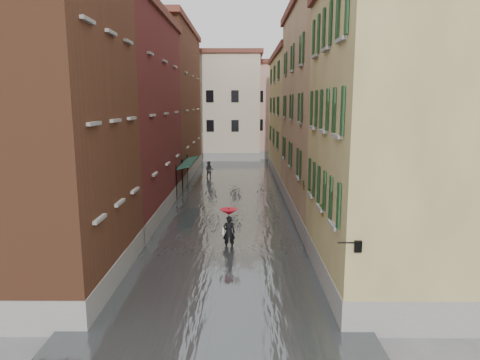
{
  "coord_description": "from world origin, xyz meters",
  "views": [
    {
      "loc": [
        0.87,
        -18.32,
        7.25
      ],
      "look_at": [
        0.75,
        5.11,
        3.0
      ],
      "focal_mm": 32.0,
      "sensor_mm": 36.0,
      "label": 1
    }
  ],
  "objects": [
    {
      "name": "ground",
      "position": [
        0.0,
        0.0,
        0.0
      ],
      "size": [
        120.0,
        120.0,
        0.0
      ],
      "primitive_type": "plane",
      "color": "#5E5E60",
      "rests_on": "ground"
    },
    {
      "name": "floodwater",
      "position": [
        0.0,
        13.0,
        0.1
      ],
      "size": [
        10.0,
        60.0,
        0.2
      ],
      "primitive_type": "cube",
      "color": "#4F5457",
      "rests_on": "ground"
    },
    {
      "name": "building_left_near",
      "position": [
        -7.0,
        -2.0,
        6.5
      ],
      "size": [
        6.0,
        8.0,
        13.0
      ],
      "primitive_type": "cube",
      "color": "brown",
      "rests_on": "ground"
    },
    {
      "name": "building_left_mid",
      "position": [
        -7.0,
        9.0,
        6.25
      ],
      "size": [
        6.0,
        14.0,
        12.5
      ],
      "primitive_type": "cube",
      "color": "#581E1B",
      "rests_on": "ground"
    },
    {
      "name": "building_left_far",
      "position": [
        -7.0,
        24.0,
        7.0
      ],
      "size": [
        6.0,
        16.0,
        14.0
      ],
      "primitive_type": "cube",
      "color": "brown",
      "rests_on": "ground"
    },
    {
      "name": "building_right_near",
      "position": [
        7.0,
        -2.0,
        5.75
      ],
      "size": [
        6.0,
        8.0,
        11.5
      ],
      "primitive_type": "cube",
      "color": "#957F4D",
      "rests_on": "ground"
    },
    {
      "name": "building_right_mid",
      "position": [
        7.0,
        9.0,
        6.5
      ],
      "size": [
        6.0,
        14.0,
        13.0
      ],
      "primitive_type": "cube",
      "color": "tan",
      "rests_on": "ground"
    },
    {
      "name": "building_right_far",
      "position": [
        7.0,
        24.0,
        5.75
      ],
      "size": [
        6.0,
        16.0,
        11.5
      ],
      "primitive_type": "cube",
      "color": "#957F4D",
      "rests_on": "ground"
    },
    {
      "name": "building_end_cream",
      "position": [
        -3.0,
        38.0,
        6.5
      ],
      "size": [
        12.0,
        9.0,
        13.0
      ],
      "primitive_type": "cube",
      "color": "#C0B899",
      "rests_on": "ground"
    },
    {
      "name": "building_end_pink",
      "position": [
        6.0,
        40.0,
        6.0
      ],
      "size": [
        10.0,
        9.0,
        12.0
      ],
      "primitive_type": "cube",
      "color": "tan",
      "rests_on": "ground"
    },
    {
      "name": "awning_near",
      "position": [
        -3.48,
        13.97,
        2.47
      ],
      "size": [
        1.09,
        3.23,
        2.8
      ],
      "color": "#153026",
      "rests_on": "ground"
    },
    {
      "name": "awning_far",
      "position": [
        -3.48,
        17.14,
        2.48
      ],
      "size": [
        1.09,
        3.39,
        2.8
      ],
      "color": "#153026",
      "rests_on": "ground"
    },
    {
      "name": "wall_lantern",
      "position": [
        4.33,
        -6.0,
        3.01
      ],
      "size": [
        0.71,
        0.22,
        0.35
      ],
      "color": "black",
      "rests_on": "ground"
    },
    {
      "name": "window_planters",
      "position": [
        4.12,
        0.38,
        3.51
      ],
      "size": [
        0.59,
        5.96,
        0.84
      ],
      "color": "#975731",
      "rests_on": "ground"
    },
    {
      "name": "pedestrian_main",
      "position": [
        0.21,
        2.19,
        1.22
      ],
      "size": [
        0.9,
        0.9,
        2.06
      ],
      "color": "black",
      "rests_on": "ground"
    },
    {
      "name": "pedestrian_far",
      "position": [
        -2.29,
        22.3,
        0.85
      ],
      "size": [
        0.83,
        0.65,
        1.7
      ],
      "primitive_type": "imported",
      "rotation": [
        0.0,
        0.0,
        0.0
      ],
      "color": "black",
      "rests_on": "ground"
    }
  ]
}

